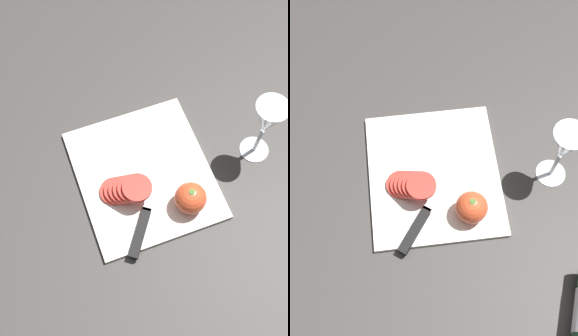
% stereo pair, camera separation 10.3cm
% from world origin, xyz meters
% --- Properties ---
extents(ground_plane, '(3.00, 3.00, 0.00)m').
position_xyz_m(ground_plane, '(0.00, 0.00, 0.00)').
color(ground_plane, '#383533').
extents(cutting_board, '(0.33, 0.29, 0.01)m').
position_xyz_m(cutting_board, '(0.01, -0.02, 0.01)').
color(cutting_board, silver).
rests_on(cutting_board, ground_plane).
extents(wine_glass, '(0.07, 0.07, 0.18)m').
position_xyz_m(wine_glass, '(-0.02, -0.29, 0.13)').
color(wine_glass, silver).
rests_on(wine_glass, ground_plane).
extents(whole_tomato, '(0.07, 0.07, 0.07)m').
position_xyz_m(whole_tomato, '(-0.10, -0.09, 0.05)').
color(whole_tomato, '#DB4C28').
rests_on(whole_tomato, cutting_board).
extents(knife, '(0.23, 0.18, 0.01)m').
position_xyz_m(knife, '(-0.10, 0.02, 0.02)').
color(knife, silver).
rests_on(knife, cutting_board).
extents(tomato_slice_stack_near, '(0.09, 0.11, 0.05)m').
position_xyz_m(tomato_slice_stack_near, '(-0.03, 0.03, 0.04)').
color(tomato_slice_stack_near, red).
rests_on(tomato_slice_stack_near, cutting_board).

